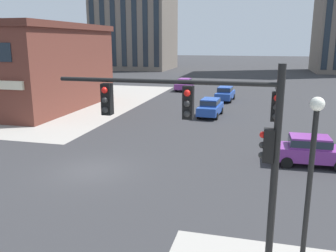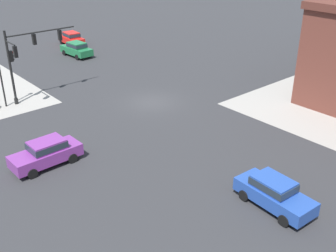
% 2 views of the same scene
% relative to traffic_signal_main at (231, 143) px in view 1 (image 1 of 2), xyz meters
% --- Properties ---
extents(ground_plane, '(320.00, 320.00, 0.00)m').
position_rel_traffic_signal_main_xyz_m(ground_plane, '(-7.92, 7.11, -4.13)').
color(ground_plane, '#2D2D30').
extents(sidewalk_far_corner, '(32.00, 32.00, 0.02)m').
position_rel_traffic_signal_main_xyz_m(sidewalk_far_corner, '(-27.92, 27.11, -4.13)').
color(sidewalk_far_corner, gray).
rests_on(sidewalk_far_corner, ground).
extents(traffic_signal_main, '(6.31, 2.09, 6.31)m').
position_rel_traffic_signal_main_xyz_m(traffic_signal_main, '(0.00, 0.00, 0.00)').
color(traffic_signal_main, black).
rests_on(traffic_signal_main, ground).
extents(street_lamp_corner_near, '(0.36, 0.36, 5.52)m').
position_rel_traffic_signal_main_xyz_m(street_lamp_corner_near, '(2.08, -0.25, -0.68)').
color(street_lamp_corner_near, black).
rests_on(street_lamp_corner_near, ground).
extents(car_main_northbound_near, '(4.44, 1.96, 1.68)m').
position_rel_traffic_signal_main_xyz_m(car_main_northbound_near, '(3.71, 10.95, -3.21)').
color(car_main_northbound_near, '#7A3389').
rests_on(car_main_northbound_near, ground).
extents(car_main_southbound_near, '(2.09, 4.50, 1.68)m').
position_rel_traffic_signal_main_xyz_m(car_main_southbound_near, '(-3.57, 22.95, -3.21)').
color(car_main_southbound_near, '#23479E').
rests_on(car_main_southbound_near, ground).
extents(car_main_southbound_far, '(2.11, 4.51, 1.68)m').
position_rel_traffic_signal_main_xyz_m(car_main_southbound_far, '(-3.08, 32.13, -3.21)').
color(car_main_southbound_far, '#23479E').
rests_on(car_main_southbound_far, ground).
extents(car_parked_curb, '(2.07, 4.49, 1.68)m').
position_rel_traffic_signal_main_xyz_m(car_parked_curb, '(-9.57, 39.90, -3.21)').
color(car_parked_curb, '#7A3389').
rests_on(car_parked_curb, ground).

